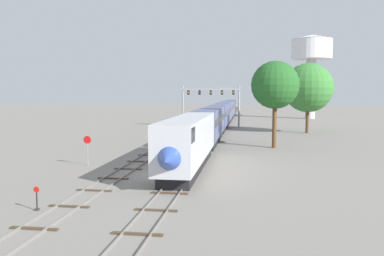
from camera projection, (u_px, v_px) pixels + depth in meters
The scene contains 10 objects.
ground_plane at pixel (160, 175), 33.55m from camera, with size 400.00×400.00×0.00m, color gray.
track_main at pixel (225, 122), 92.41m from camera, with size 2.60×200.00×0.16m.
track_near at pixel (190, 130), 73.47m from camera, with size 2.60×160.00×0.16m.
passenger_train at pixel (220, 116), 74.79m from camera, with size 3.04×97.58×4.80m.
signal_gantry at pixel (211, 97), 79.82m from camera, with size 12.10×0.49×8.37m.
water_tower at pixel (312, 52), 105.16m from camera, with size 10.85×10.85×22.45m.
switch_stand at pixel (37, 202), 23.47m from camera, with size 0.36×0.24×1.46m.
stop_sign at pixel (87, 146), 37.91m from camera, with size 0.76×0.08×2.88m.
trackside_tree_left at pixel (275, 85), 49.50m from camera, with size 6.06×6.06×11.05m.
trackside_tree_mid at pixel (308, 88), 67.93m from camera, with size 8.52×8.52×12.15m.
Camera 1 is at (7.38, -32.33, 7.05)m, focal length 36.71 mm.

